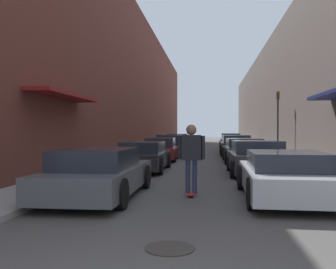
{
  "coord_description": "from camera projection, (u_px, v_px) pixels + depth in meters",
  "views": [
    {
      "loc": [
        0.43,
        -2.14,
        1.66
      ],
      "look_at": [
        -1.14,
        11.77,
        1.52
      ],
      "focal_mm": 40.0,
      "sensor_mm": 36.0,
      "label": 1
    }
  ],
  "objects": [
    {
      "name": "curb_strip_left",
      "position": [
        157.0,
        149.0,
        32.83
      ],
      "size": [
        1.8,
        60.73,
        0.12
      ],
      "color": "gray",
      "rests_on": "ground"
    },
    {
      "name": "curb_strip_right",
      "position": [
        254.0,
        149.0,
        31.89
      ],
      "size": [
        1.8,
        60.73,
        0.12
      ],
      "color": "gray",
      "rests_on": "ground"
    },
    {
      "name": "parked_car_right_5",
      "position": [
        231.0,
        141.0,
        35.47
      ],
      "size": [
        2.05,
        4.01,
        1.41
      ],
      "color": "#232326",
      "rests_on": "ground"
    },
    {
      "name": "skateboarder",
      "position": [
        191.0,
        152.0,
        9.54
      ],
      "size": [
        0.7,
        0.78,
        1.82
      ],
      "color": "#B2231E",
      "rests_on": "ground"
    },
    {
      "name": "parked_car_right_1",
      "position": [
        256.0,
        158.0,
        14.07
      ],
      "size": [
        2.07,
        4.03,
        1.29
      ],
      "color": "#232326",
      "rests_on": "ground"
    },
    {
      "name": "parked_car_right_0",
      "position": [
        285.0,
        175.0,
        9.03
      ],
      "size": [
        2.05,
        4.52,
        1.16
      ],
      "color": "#B7B7BC",
      "rests_on": "ground"
    },
    {
      "name": "parked_car_left_3",
      "position": [
        171.0,
        145.0,
        25.99
      ],
      "size": [
        2.04,
        4.3,
        1.37
      ],
      "color": "navy",
      "rests_on": "ground"
    },
    {
      "name": "parked_car_left_2",
      "position": [
        161.0,
        150.0,
        20.78
      ],
      "size": [
        1.86,
        4.02,
        1.28
      ],
      "color": "maroon",
      "rests_on": "ground"
    },
    {
      "name": "parked_car_left_5",
      "position": [
        182.0,
        142.0,
        36.09
      ],
      "size": [
        1.85,
        4.03,
        1.26
      ],
      "color": "#515459",
      "rests_on": "ground"
    },
    {
      "name": "parked_car_right_3",
      "position": [
        236.0,
        146.0,
        25.02
      ],
      "size": [
        2.07,
        4.68,
        1.37
      ],
      "color": "#232326",
      "rests_on": "ground"
    },
    {
      "name": "manhole_cover",
      "position": [
        170.0,
        248.0,
        5.24
      ],
      "size": [
        0.7,
        0.7,
        0.02
      ],
      "color": "#332D28",
      "rests_on": "ground"
    },
    {
      "name": "building_row_right",
      "position": [
        290.0,
        97.0,
        31.51
      ],
      "size": [
        4.9,
        60.73,
        9.05
      ],
      "color": "#564C47",
      "rests_on": "ground"
    },
    {
      "name": "parked_car_left_0",
      "position": [
        99.0,
        173.0,
        9.35
      ],
      "size": [
        2.02,
        4.79,
        1.22
      ],
      "color": "#515459",
      "rests_on": "ground"
    },
    {
      "name": "ground",
      "position": [
        204.0,
        154.0,
        26.33
      ],
      "size": [
        133.6,
        133.6,
        0.0
      ],
      "primitive_type": "plane",
      "color": "#4C4947"
    },
    {
      "name": "parked_car_right_4",
      "position": [
        233.0,
        144.0,
        30.52
      ],
      "size": [
        1.99,
        4.32,
        1.17
      ],
      "color": "gray",
      "rests_on": "ground"
    },
    {
      "name": "building_row_left",
      "position": [
        125.0,
        85.0,
        33.1
      ],
      "size": [
        4.9,
        60.73,
        11.36
      ],
      "color": "brown",
      "rests_on": "ground"
    },
    {
      "name": "parked_car_right_2",
      "position": [
        243.0,
        151.0,
        19.54
      ],
      "size": [
        2.06,
        4.84,
        1.26
      ],
      "color": "#232326",
      "rests_on": "ground"
    },
    {
      "name": "parked_car_left_4",
      "position": [
        178.0,
        143.0,
        31.1
      ],
      "size": [
        2.03,
        4.11,
        1.41
      ],
      "color": "#515459",
      "rests_on": "ground"
    },
    {
      "name": "traffic_light",
      "position": [
        278.0,
        117.0,
        21.72
      ],
      "size": [
        0.16,
        0.22,
        3.81
      ],
      "color": "#2D2D2D",
      "rests_on": "curb_strip_right"
    },
    {
      "name": "parked_car_left_1",
      "position": [
        144.0,
        156.0,
        15.45
      ],
      "size": [
        1.91,
        4.47,
        1.21
      ],
      "color": "#232326",
      "rests_on": "ground"
    }
  ]
}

